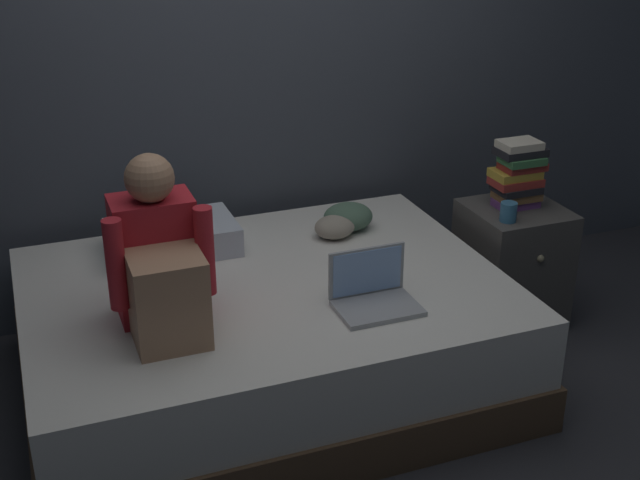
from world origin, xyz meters
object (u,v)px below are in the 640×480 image
at_px(mug, 508,212).
at_px(clothes_pile, 343,220).
at_px(laptop, 373,293).
at_px(nightstand, 511,265).
at_px(person_sitting, 160,265).
at_px(pillow, 172,237).
at_px(book_stack, 518,174).
at_px(bed, 266,335).

relative_size(mug, clothes_pile, 0.29).
distance_m(laptop, clothes_pile, 0.74).
height_order(nightstand, mug, mug).
relative_size(person_sitting, clothes_pile, 2.13).
height_order(nightstand, laptop, laptop).
xyz_separation_m(nightstand, mug, (-0.13, -0.12, 0.34)).
bearing_deg(mug, laptop, -156.85).
xyz_separation_m(nightstand, pillow, (-1.59, 0.32, 0.27)).
bearing_deg(nightstand, pillow, 168.76).
bearing_deg(person_sitting, pillow, 75.38).
height_order(book_stack, mug, book_stack).
distance_m(person_sitting, mug, 1.65).
relative_size(nightstand, clothes_pile, 1.93).
xyz_separation_m(person_sitting, clothes_pile, (0.96, 0.57, -0.19)).
bearing_deg(pillow, mug, -16.63).
distance_m(bed, mug, 1.23).
relative_size(person_sitting, book_stack, 2.02).
bearing_deg(book_stack, nightstand, -96.94).
bearing_deg(person_sitting, clothes_pile, 30.66).
bearing_deg(clothes_pile, laptop, -103.31).
height_order(person_sitting, mug, person_sitting).
xyz_separation_m(bed, pillow, (-0.29, 0.45, 0.32)).
relative_size(laptop, mug, 3.56).
relative_size(pillow, mug, 6.22).
bearing_deg(nightstand, person_sitting, -169.34).
height_order(bed, mug, mug).
relative_size(bed, person_sitting, 3.05).
bearing_deg(nightstand, book_stack, 83.06).
bearing_deg(pillow, book_stack, -10.34).
xyz_separation_m(nightstand, book_stack, (0.00, 0.03, 0.46)).
distance_m(person_sitting, pillow, 0.69).
relative_size(nightstand, person_sitting, 0.91).
xyz_separation_m(book_stack, mug, (-0.13, -0.15, -0.12)).
xyz_separation_m(laptop, mug, (0.83, 0.36, 0.09)).
bearing_deg(laptop, mug, 23.15).
relative_size(nightstand, book_stack, 1.83).
height_order(pillow, book_stack, book_stack).
distance_m(book_stack, clothes_pile, 0.85).
bearing_deg(clothes_pile, person_sitting, -149.34).
distance_m(nightstand, pillow, 1.64).
distance_m(bed, book_stack, 1.41).
distance_m(nightstand, clothes_pile, 0.87).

